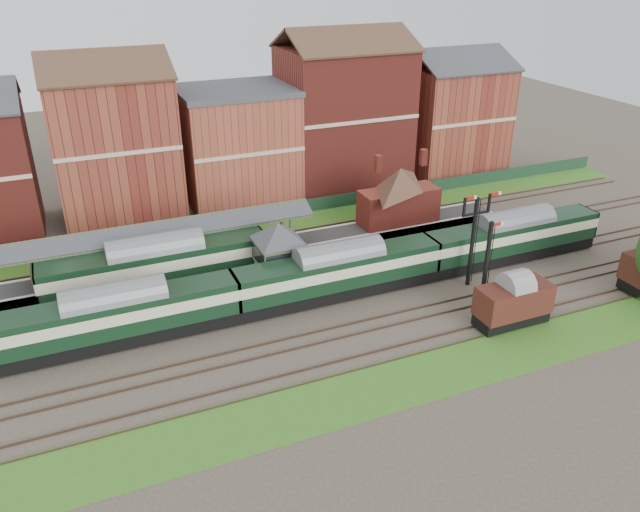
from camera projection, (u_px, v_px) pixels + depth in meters
name	position (u px, v px, depth m)	size (l,w,h in m)	color
ground	(328.00, 299.00, 51.36)	(160.00, 160.00, 0.00)	#473D33
grass_back	(266.00, 227.00, 64.54)	(90.00, 4.50, 0.06)	#2D6619
grass_front	(400.00, 382.00, 41.46)	(90.00, 5.00, 0.06)	#2D6619
fence	(259.00, 213.00, 65.86)	(90.00, 0.12, 1.50)	#193823
platform	(236.00, 256.00, 57.42)	(55.00, 3.40, 1.00)	#2D2D2D
signal_box	(279.00, 254.00, 51.57)	(5.40, 5.40, 6.00)	#667755
brick_hut	(365.00, 259.00, 55.27)	(3.20, 2.64, 2.94)	maroon
station_building	(399.00, 195.00, 61.85)	(8.10, 8.10, 5.90)	maroon
canopy	(165.00, 225.00, 53.50)	(26.00, 3.89, 4.08)	#494F31
semaphore_bracket	(474.00, 236.00, 51.47)	(3.60, 0.25, 8.18)	black
semaphore_siding	(486.00, 268.00, 47.26)	(1.23, 0.25, 8.00)	black
town_backdrop	(236.00, 139.00, 68.79)	(69.00, 10.00, 16.00)	maroon
dmu_train	(339.00, 271.00, 50.66)	(52.39, 2.76, 4.02)	black
platform_railcar	(157.00, 266.00, 51.23)	(18.57, 2.93, 4.28)	black
goods_van_a	(513.00, 302.00, 47.05)	(5.74, 2.49, 3.48)	black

